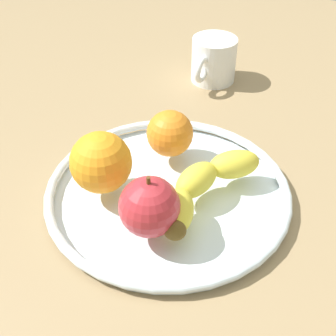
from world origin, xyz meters
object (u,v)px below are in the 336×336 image
object	(u,v)px
banana	(203,186)
apple	(149,207)
ambient_mug	(213,60)
orange_front_right	(101,162)
fruit_bowl	(168,191)
orange_back_left	(170,133)

from	to	relation	value
banana	apple	bearing A→B (deg)	-8.78
apple	ambient_mug	xyz separation A→B (cm)	(-38.05, -8.90, -1.37)
orange_front_right	banana	bearing A→B (deg)	108.28
apple	banana	bearing A→B (deg)	157.74
fruit_bowl	banana	world-z (taller)	banana
orange_back_left	orange_front_right	bearing A→B (deg)	-22.33
orange_back_left	orange_front_right	distance (cm)	10.92
apple	orange_front_right	distance (cm)	9.48
orange_back_left	ambient_mug	size ratio (longest dim) A/B	0.56
fruit_bowl	apple	xyz separation A→B (cm)	(7.27, 1.55, 4.32)
banana	orange_back_left	bearing A→B (deg)	-115.26
apple	orange_back_left	size ratio (longest dim) A/B	1.22
orange_back_left	ambient_mug	world-z (taller)	orange_back_left
banana	apple	world-z (taller)	apple
banana	apple	distance (cm)	8.22
orange_back_left	ambient_mug	distance (cm)	24.80
apple	ambient_mug	size ratio (longest dim) A/B	0.69
orange_back_left	orange_front_right	xyz separation A→B (cm)	(10.08, -4.14, 0.67)
fruit_bowl	ambient_mug	distance (cm)	31.78
fruit_bowl	banana	size ratio (longest dim) A/B	1.67
apple	orange_front_right	xyz separation A→B (cm)	(-3.56, -8.78, 0.38)
orange_front_right	apple	bearing A→B (deg)	67.92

